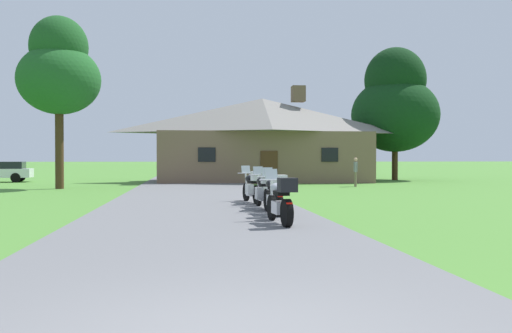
{
  "coord_description": "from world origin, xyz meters",
  "views": [
    {
      "loc": [
        -0.33,
        -4.7,
        1.62
      ],
      "look_at": [
        2.73,
        20.72,
        1.25
      ],
      "focal_mm": 38.99,
      "sensor_mm": 36.0,
      "label": 1
    }
  ],
  "objects_px": {
    "motorcycle_black_second_in_row": "(274,194)",
    "motorcycle_black_third_in_row": "(265,191)",
    "tree_left_near": "(59,70)",
    "motorcycle_black_farthest_in_row": "(253,187)",
    "tree_right_of_lodge": "(395,105)",
    "motorcycle_silver_nearest_to_camera": "(281,201)",
    "bystander_gray_shirt_near_lodge": "(356,170)"
  },
  "relations": [
    {
      "from": "motorcycle_black_second_in_row",
      "to": "tree_right_of_lodge",
      "type": "distance_m",
      "value": 28.41
    },
    {
      "from": "motorcycle_silver_nearest_to_camera",
      "to": "motorcycle_black_third_in_row",
      "type": "relative_size",
      "value": 1.0
    },
    {
      "from": "bystander_gray_shirt_near_lodge",
      "to": "tree_left_near",
      "type": "height_order",
      "value": "tree_left_near"
    },
    {
      "from": "motorcycle_silver_nearest_to_camera",
      "to": "tree_right_of_lodge",
      "type": "distance_m",
      "value": 30.5
    },
    {
      "from": "tree_left_near",
      "to": "tree_right_of_lodge",
      "type": "relative_size",
      "value": 0.93
    },
    {
      "from": "motorcycle_silver_nearest_to_camera",
      "to": "bystander_gray_shirt_near_lodge",
      "type": "relative_size",
      "value": 1.25
    },
    {
      "from": "motorcycle_black_second_in_row",
      "to": "motorcycle_black_third_in_row",
      "type": "xyz_separation_m",
      "value": [
        -0.01,
        1.85,
        -0.01
      ]
    },
    {
      "from": "tree_right_of_lodge",
      "to": "motorcycle_silver_nearest_to_camera",
      "type": "bearing_deg",
      "value": -115.95
    },
    {
      "from": "motorcycle_black_second_in_row",
      "to": "tree_left_near",
      "type": "relative_size",
      "value": 0.23
    },
    {
      "from": "motorcycle_black_second_in_row",
      "to": "bystander_gray_shirt_near_lodge",
      "type": "xyz_separation_m",
      "value": [
        7.13,
        15.6,
        0.31
      ]
    },
    {
      "from": "motorcycle_silver_nearest_to_camera",
      "to": "tree_right_of_lodge",
      "type": "relative_size",
      "value": 0.21
    },
    {
      "from": "bystander_gray_shirt_near_lodge",
      "to": "tree_left_near",
      "type": "bearing_deg",
      "value": -72.09
    },
    {
      "from": "motorcycle_black_second_in_row",
      "to": "motorcycle_black_farthest_in_row",
      "type": "relative_size",
      "value": 1.0
    },
    {
      "from": "motorcycle_silver_nearest_to_camera",
      "to": "motorcycle_black_farthest_in_row",
      "type": "bearing_deg",
      "value": 83.97
    },
    {
      "from": "motorcycle_black_third_in_row",
      "to": "bystander_gray_shirt_near_lodge",
      "type": "height_order",
      "value": "bystander_gray_shirt_near_lodge"
    },
    {
      "from": "motorcycle_silver_nearest_to_camera",
      "to": "motorcycle_black_second_in_row",
      "type": "height_order",
      "value": "same"
    },
    {
      "from": "motorcycle_silver_nearest_to_camera",
      "to": "motorcycle_black_third_in_row",
      "type": "distance_m",
      "value": 4.14
    },
    {
      "from": "motorcycle_silver_nearest_to_camera",
      "to": "motorcycle_black_farthest_in_row",
      "type": "xyz_separation_m",
      "value": [
        0.08,
        6.33,
        -0.01
      ]
    },
    {
      "from": "tree_right_of_lodge",
      "to": "motorcycle_black_second_in_row",
      "type": "bearing_deg",
      "value": -117.64
    },
    {
      "from": "motorcycle_black_second_in_row",
      "to": "bystander_gray_shirt_near_lodge",
      "type": "bearing_deg",
      "value": 62.01
    },
    {
      "from": "bystander_gray_shirt_near_lodge",
      "to": "tree_right_of_lodge",
      "type": "xyz_separation_m",
      "value": [
        5.84,
        9.16,
        4.72
      ]
    },
    {
      "from": "motorcycle_silver_nearest_to_camera",
      "to": "motorcycle_black_farthest_in_row",
      "type": "height_order",
      "value": "same"
    },
    {
      "from": "tree_left_near",
      "to": "motorcycle_black_second_in_row",
      "type": "bearing_deg",
      "value": -58.91
    },
    {
      "from": "motorcycle_black_third_in_row",
      "to": "motorcycle_black_farthest_in_row",
      "type": "distance_m",
      "value": 2.19
    },
    {
      "from": "motorcycle_black_farthest_in_row",
      "to": "bystander_gray_shirt_near_lodge",
      "type": "height_order",
      "value": "bystander_gray_shirt_near_lodge"
    },
    {
      "from": "tree_right_of_lodge",
      "to": "bystander_gray_shirt_near_lodge",
      "type": "bearing_deg",
      "value": -122.52
    },
    {
      "from": "motorcycle_silver_nearest_to_camera",
      "to": "motorcycle_black_third_in_row",
      "type": "xyz_separation_m",
      "value": [
        0.18,
        4.14,
        -0.01
      ]
    },
    {
      "from": "motorcycle_black_second_in_row",
      "to": "motorcycle_black_third_in_row",
      "type": "height_order",
      "value": "same"
    },
    {
      "from": "motorcycle_black_farthest_in_row",
      "to": "tree_left_near",
      "type": "height_order",
      "value": "tree_left_near"
    },
    {
      "from": "tree_left_near",
      "to": "motorcycle_black_farthest_in_row",
      "type": "bearing_deg",
      "value": -50.99
    },
    {
      "from": "motorcycle_black_farthest_in_row",
      "to": "tree_left_near",
      "type": "xyz_separation_m",
      "value": [
        -9.1,
        11.23,
        5.69
      ]
    },
    {
      "from": "motorcycle_black_farthest_in_row",
      "to": "bystander_gray_shirt_near_lodge",
      "type": "relative_size",
      "value": 1.25
    }
  ]
}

